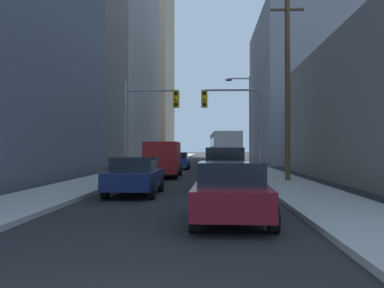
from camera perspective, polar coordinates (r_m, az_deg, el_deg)
The scene contains 16 objects.
sidewalk_left at distance 53.36m, azimuth -3.98°, elevation -2.54°, with size 2.95×160.00×0.15m, color #9E9E99.
sidewalk_right at distance 53.15m, azimuth 6.77°, elevation -2.55°, with size 2.95×160.00×0.15m, color #9E9E99.
city_bus at distance 41.19m, azimuth 4.58°, elevation -0.53°, with size 2.86×11.57×3.40m.
pickup_truck_beige at distance 18.79m, azimuth 4.70°, elevation -3.44°, with size 2.20×5.42×1.90m.
cargo_van_red at distance 26.05m, azimuth -4.08°, elevation -1.88°, with size 2.16×5.27×2.26m.
sedan_maroon at distance 10.28m, azimuth 5.46°, elevation -6.68°, with size 1.95×4.24×1.52m.
sedan_navy at distance 16.28m, azimuth -8.01°, elevation -4.44°, with size 1.95×4.21×1.52m.
sedan_blue at distance 36.24m, azimuth -1.90°, elevation -2.35°, with size 1.95×4.21×1.52m.
sedan_white at distance 31.36m, azimuth 3.83°, elevation -2.61°, with size 1.95×4.23×1.52m.
traffic_signal_near_left at distance 24.92m, azimuth -6.18°, elevation 4.37°, with size 3.43×0.44×6.00m.
traffic_signal_near_right at distance 24.67m, azimuth 5.98°, elevation 4.44°, with size 3.63×0.44×6.00m.
utility_pole_right at distance 22.68m, azimuth 13.29°, elevation 9.05°, with size 2.20×0.28×10.76m.
street_lamp_right at distance 31.74m, azimuth 7.66°, elevation 4.14°, with size 2.01×0.32×7.50m.
building_left_mid_office at distance 58.29m, azimuth -19.01°, elevation 10.72°, with size 25.49×24.80×26.59m, color gray.
building_left_far_tower at distance 94.68m, azimuth -9.86°, elevation 14.07°, with size 21.86×20.42×51.75m, color tan.
building_right_mid_block at distance 55.96m, azimuth 20.06°, elevation 6.97°, with size 21.04×22.12×18.44m, color #93939E.
Camera 1 is at (1.12, -2.98, 1.85)m, focal length 37.86 mm.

